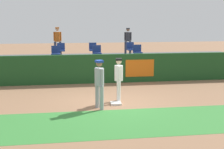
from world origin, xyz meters
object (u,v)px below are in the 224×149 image
object	(u,v)px
seat_front_left	(56,53)
spectator_hooded	(128,39)
first_base	(116,103)
seat_front_center	(97,52)
player_runner_visitor	(99,81)
seat_back_left	(61,49)
seat_front_right	(137,51)
player_fielder_home	(119,77)
seat_back_center	(93,49)
seat_back_right	(130,48)
spectator_capped	(58,39)

from	to	relation	value
seat_front_left	spectator_hooded	xyz separation A→B (m)	(4.56, 2.85, 0.51)
first_base	seat_front_center	size ratio (longest dim) A/B	0.48
first_base	seat_front_center	bearing A→B (deg)	91.64
player_runner_visitor	seat_front_center	world-z (taller)	seat_front_center
player_runner_visitor	seat_back_left	world-z (taller)	seat_back_left
seat_front_right	seat_back_left	size ratio (longest dim) A/B	1.00
player_fielder_home	seat_back_left	xyz separation A→B (m)	(-2.34, 6.98, 0.44)
player_runner_visitor	seat_back_center	distance (m)	7.88
seat_back_center	seat_back_right	xyz separation A→B (m)	(2.34, 0.00, 0.00)
player_fielder_home	seat_back_center	size ratio (longest dim) A/B	2.08
seat_front_right	seat_back_left	world-z (taller)	same
seat_front_right	seat_back_center	bearing A→B (deg)	142.79
seat_front_right	seat_back_left	bearing A→B (deg)	157.25
seat_back_center	seat_front_right	size ratio (longest dim) A/B	1.00
spectator_hooded	seat_front_left	bearing A→B (deg)	42.30
player_runner_visitor	seat_front_right	size ratio (longest dim) A/B	2.16
first_base	seat_back_center	distance (m)	7.52
seat_front_right	spectator_capped	distance (m)	5.27
player_runner_visitor	seat_front_center	xyz separation A→B (m)	(0.53, 6.06, 0.40)
first_base	seat_front_left	xyz separation A→B (m)	(-2.41, 5.58, 1.41)
seat_front_left	seat_back_left	bearing A→B (deg)	81.93
seat_back_center	seat_front_left	distance (m)	2.83
player_runner_visitor	spectator_capped	size ratio (longest dim) A/B	1.03
player_runner_visitor	seat_back_right	world-z (taller)	seat_back_right
first_base	seat_front_right	size ratio (longest dim) A/B	0.48
player_fielder_home	seat_back_center	distance (m)	7.00
seat_back_center	seat_back_left	bearing A→B (deg)	179.99
seat_front_right	seat_front_left	world-z (taller)	same
first_base	spectator_capped	world-z (taller)	spectator_capped
first_base	seat_front_left	distance (m)	6.24
first_base	player_fielder_home	xyz separation A→B (m)	(0.18, 0.40, 0.97)
seat_front_right	spectator_hooded	bearing A→B (deg)	89.71
player_runner_visitor	seat_back_right	size ratio (longest dim) A/B	2.16
seat_front_right	spectator_capped	xyz separation A→B (m)	(-4.50, 2.68, 0.55)
seat_front_left	spectator_hooded	size ratio (longest dim) A/B	0.50
seat_back_left	seat_back_center	bearing A→B (deg)	-0.01
seat_back_left	seat_front_left	world-z (taller)	same
first_base	seat_back_right	size ratio (longest dim) A/B	0.48
first_base	seat_front_center	xyz separation A→B (m)	(-0.16, 5.58, 1.41)
first_base	seat_front_right	bearing A→B (deg)	69.06
player_runner_visitor	seat_back_center	bearing A→B (deg)	153.35
seat_back_center	seat_back_left	distance (m)	1.92
player_fielder_home	spectator_capped	xyz separation A→B (m)	(-2.55, 7.86, 0.99)
seat_front_right	seat_back_right	bearing A→B (deg)	90.83
seat_front_left	spectator_capped	distance (m)	2.74
first_base	seat_back_right	bearing A→B (deg)	74.05
seat_front_left	seat_back_center	bearing A→B (deg)	39.56
first_base	seat_front_right	world-z (taller)	seat_front_right
spectator_hooded	seat_back_left	bearing A→B (deg)	24.01
seat_front_left	seat_back_right	xyz separation A→B (m)	(4.52, 1.80, -0.00)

